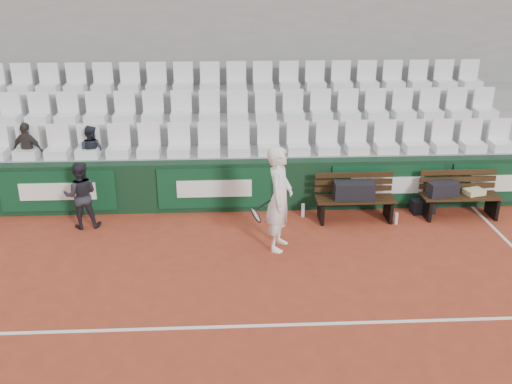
% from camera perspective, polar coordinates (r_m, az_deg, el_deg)
% --- Properties ---
extents(ground, '(80.00, 80.00, 0.00)m').
position_cam_1_polar(ground, '(7.96, -3.07, -13.33)').
color(ground, '#A13B24').
rests_on(ground, ground).
extents(court_baseline, '(18.00, 0.06, 0.01)m').
position_cam_1_polar(court_baseline, '(7.96, -3.08, -13.30)').
color(court_baseline, white).
rests_on(court_baseline, ground).
extents(back_barrier, '(18.00, 0.34, 1.00)m').
position_cam_1_polar(back_barrier, '(11.26, -2.81, 0.63)').
color(back_barrier, black).
rests_on(back_barrier, ground).
extents(grandstand_tier_front, '(18.00, 0.95, 1.00)m').
position_cam_1_polar(grandstand_tier_front, '(11.85, -3.15, 1.73)').
color(grandstand_tier_front, gray).
rests_on(grandstand_tier_front, ground).
extents(grandstand_tier_mid, '(18.00, 0.95, 1.45)m').
position_cam_1_polar(grandstand_tier_mid, '(12.68, -3.18, 4.17)').
color(grandstand_tier_mid, '#999996').
rests_on(grandstand_tier_mid, ground).
extents(grandstand_tier_back, '(18.00, 0.95, 1.90)m').
position_cam_1_polar(grandstand_tier_back, '(13.53, -3.19, 6.31)').
color(grandstand_tier_back, gray).
rests_on(grandstand_tier_back, ground).
extents(grandstand_rear_wall, '(18.00, 0.30, 4.40)m').
position_cam_1_polar(grandstand_rear_wall, '(13.86, -3.30, 11.99)').
color(grandstand_rear_wall, gray).
rests_on(grandstand_rear_wall, ground).
extents(seat_row_front, '(11.90, 0.44, 0.63)m').
position_cam_1_polar(seat_row_front, '(11.43, -3.24, 5.26)').
color(seat_row_front, white).
rests_on(seat_row_front, grandstand_tier_front).
extents(seat_row_mid, '(11.90, 0.44, 0.63)m').
position_cam_1_polar(seat_row_mid, '(12.23, -3.28, 8.56)').
color(seat_row_mid, silver).
rests_on(seat_row_mid, grandstand_tier_mid).
extents(seat_row_back, '(11.90, 0.44, 0.63)m').
position_cam_1_polar(seat_row_back, '(13.07, -3.31, 11.45)').
color(seat_row_back, silver).
rests_on(seat_row_back, grandstand_tier_back).
extents(bench_left, '(1.50, 0.56, 0.45)m').
position_cam_1_polar(bench_left, '(11.04, 9.84, -1.69)').
color(bench_left, black).
rests_on(bench_left, ground).
extents(bench_right, '(1.50, 0.56, 0.45)m').
position_cam_1_polar(bench_right, '(11.70, 19.67, -1.32)').
color(bench_right, '#352110').
rests_on(bench_right, ground).
extents(sports_bag_left, '(0.76, 0.35, 0.32)m').
position_cam_1_polar(sports_bag_left, '(10.87, 9.77, 0.13)').
color(sports_bag_left, black).
rests_on(sports_bag_left, bench_left).
extents(sports_bag_right, '(0.62, 0.37, 0.27)m').
position_cam_1_polar(sports_bag_right, '(11.43, 18.17, 0.28)').
color(sports_bag_right, black).
rests_on(sports_bag_right, bench_right).
extents(towel, '(0.42, 0.36, 0.10)m').
position_cam_1_polar(towel, '(11.73, 20.97, 0.02)').
color(towel, '#CCC684').
rests_on(towel, bench_right).
extents(sports_bag_ground, '(0.46, 0.30, 0.27)m').
position_cam_1_polar(sports_bag_ground, '(11.70, 16.31, -1.37)').
color(sports_bag_ground, black).
rests_on(sports_bag_ground, ground).
extents(water_bottle_near, '(0.07, 0.07, 0.26)m').
position_cam_1_polar(water_bottle_near, '(11.10, 4.72, -1.83)').
color(water_bottle_near, silver).
rests_on(water_bottle_near, ground).
extents(water_bottle_far, '(0.06, 0.06, 0.22)m').
position_cam_1_polar(water_bottle_far, '(11.07, 13.84, -2.59)').
color(water_bottle_far, silver).
rests_on(water_bottle_far, ground).
extents(tennis_player, '(0.80, 0.77, 1.83)m').
position_cam_1_polar(tennis_player, '(9.57, 2.35, -0.68)').
color(tennis_player, white).
rests_on(tennis_player, ground).
extents(ball_kid, '(0.68, 0.56, 1.27)m').
position_cam_1_polar(ball_kid, '(10.92, -17.10, -0.30)').
color(ball_kid, black).
rests_on(ball_kid, ground).
extents(spectator_b, '(0.73, 0.48, 1.15)m').
position_cam_1_polar(spectator_b, '(12.07, -22.10, 5.87)').
color(spectator_b, '#2F2925').
rests_on(spectator_b, grandstand_tier_front).
extents(spectator_c, '(0.60, 0.52, 1.08)m').
position_cam_1_polar(spectator_c, '(11.74, -16.37, 5.98)').
color(spectator_c, black).
rests_on(spectator_c, grandstand_tier_front).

